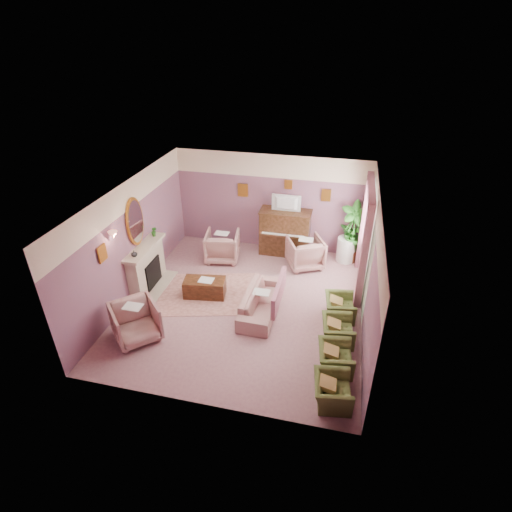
% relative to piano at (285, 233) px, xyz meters
% --- Properties ---
extents(floor, '(5.50, 6.00, 0.01)m').
position_rel_piano_xyz_m(floor, '(-0.50, -2.68, -0.65)').
color(floor, '#9A696F').
rests_on(floor, ground).
extents(ceiling, '(5.50, 6.00, 0.01)m').
position_rel_piano_xyz_m(ceiling, '(-0.50, -2.68, 2.15)').
color(ceiling, white).
rests_on(ceiling, wall_back).
extents(wall_back, '(5.50, 0.02, 2.80)m').
position_rel_piano_xyz_m(wall_back, '(-0.50, 0.32, 0.75)').
color(wall_back, '#6E5170').
rests_on(wall_back, floor).
extents(wall_front, '(5.50, 0.02, 2.80)m').
position_rel_piano_xyz_m(wall_front, '(-0.50, -5.68, 0.75)').
color(wall_front, '#6E5170').
rests_on(wall_front, floor).
extents(wall_left, '(0.02, 6.00, 2.80)m').
position_rel_piano_xyz_m(wall_left, '(-3.25, -2.68, 0.75)').
color(wall_left, '#6E5170').
rests_on(wall_left, floor).
extents(wall_right, '(0.02, 6.00, 2.80)m').
position_rel_piano_xyz_m(wall_right, '(2.25, -2.68, 0.75)').
color(wall_right, '#6E5170').
rests_on(wall_right, floor).
extents(picture_rail_band, '(5.50, 0.01, 0.65)m').
position_rel_piano_xyz_m(picture_rail_band, '(-0.50, 0.31, 1.82)').
color(picture_rail_band, '#FFE6C6').
rests_on(picture_rail_band, wall_back).
extents(stripe_panel, '(0.01, 3.00, 2.15)m').
position_rel_piano_xyz_m(stripe_panel, '(2.23, -1.38, 0.42)').
color(stripe_panel, '#A8B899').
rests_on(stripe_panel, wall_right).
extents(fireplace_surround, '(0.30, 1.40, 1.10)m').
position_rel_piano_xyz_m(fireplace_surround, '(-3.09, -2.48, -0.10)').
color(fireplace_surround, '#BEAC93').
rests_on(fireplace_surround, floor).
extents(fireplace_inset, '(0.18, 0.72, 0.68)m').
position_rel_piano_xyz_m(fireplace_inset, '(-2.99, -2.48, -0.25)').
color(fireplace_inset, black).
rests_on(fireplace_inset, floor).
extents(fire_ember, '(0.06, 0.54, 0.10)m').
position_rel_piano_xyz_m(fire_ember, '(-2.95, -2.48, -0.43)').
color(fire_ember, orange).
rests_on(fire_ember, floor).
extents(mantel_shelf, '(0.40, 1.55, 0.07)m').
position_rel_piano_xyz_m(mantel_shelf, '(-3.06, -2.48, 0.47)').
color(mantel_shelf, '#BEAC93').
rests_on(mantel_shelf, fireplace_surround).
extents(hearth, '(0.55, 1.50, 0.02)m').
position_rel_piano_xyz_m(hearth, '(-2.89, -2.48, -0.64)').
color(hearth, '#BEAC93').
rests_on(hearth, floor).
extents(mirror_frame, '(0.04, 0.72, 1.20)m').
position_rel_piano_xyz_m(mirror_frame, '(-3.20, -2.48, 1.15)').
color(mirror_frame, '#C58128').
rests_on(mirror_frame, wall_left).
extents(mirror_glass, '(0.01, 0.60, 1.06)m').
position_rel_piano_xyz_m(mirror_glass, '(-3.17, -2.48, 1.15)').
color(mirror_glass, silver).
rests_on(mirror_glass, wall_left).
extents(sconce_shade, '(0.20, 0.20, 0.16)m').
position_rel_piano_xyz_m(sconce_shade, '(-3.12, -3.53, 1.33)').
color(sconce_shade, '#E48B73').
rests_on(sconce_shade, wall_left).
extents(piano, '(1.40, 0.60, 1.30)m').
position_rel_piano_xyz_m(piano, '(0.00, 0.00, 0.00)').
color(piano, '#412614').
rests_on(piano, floor).
extents(piano_keyshelf, '(1.30, 0.12, 0.06)m').
position_rel_piano_xyz_m(piano_keyshelf, '(-0.00, -0.35, 0.07)').
color(piano_keyshelf, '#412614').
rests_on(piano_keyshelf, piano).
extents(piano_keys, '(1.20, 0.08, 0.02)m').
position_rel_piano_xyz_m(piano_keys, '(0.00, -0.35, 0.11)').
color(piano_keys, silver).
rests_on(piano_keys, piano).
extents(piano_top, '(1.45, 0.65, 0.04)m').
position_rel_piano_xyz_m(piano_top, '(0.00, 0.00, 0.66)').
color(piano_top, '#412614').
rests_on(piano_top, piano).
extents(television, '(0.80, 0.12, 0.48)m').
position_rel_piano_xyz_m(television, '(0.00, -0.05, 0.95)').
color(television, black).
rests_on(television, piano).
extents(print_back_left, '(0.30, 0.03, 0.38)m').
position_rel_piano_xyz_m(print_back_left, '(-1.30, 0.28, 1.07)').
color(print_back_left, '#C58128').
rests_on(print_back_left, wall_back).
extents(print_back_right, '(0.26, 0.03, 0.34)m').
position_rel_piano_xyz_m(print_back_right, '(1.05, 0.28, 1.13)').
color(print_back_right, '#C58128').
rests_on(print_back_right, wall_back).
extents(print_back_mid, '(0.22, 0.03, 0.26)m').
position_rel_piano_xyz_m(print_back_mid, '(0.00, 0.28, 1.35)').
color(print_back_mid, '#C58128').
rests_on(print_back_mid, wall_back).
extents(print_left_wall, '(0.03, 0.28, 0.36)m').
position_rel_piano_xyz_m(print_left_wall, '(-3.21, -3.88, 1.07)').
color(print_left_wall, '#C58128').
rests_on(print_left_wall, wall_left).
extents(window_blind, '(0.03, 1.40, 1.80)m').
position_rel_piano_xyz_m(window_blind, '(2.20, -1.13, 1.05)').
color(window_blind, silver).
rests_on(window_blind, wall_right).
extents(curtain_left, '(0.16, 0.34, 2.60)m').
position_rel_piano_xyz_m(curtain_left, '(2.12, -2.05, 0.65)').
color(curtain_left, '#A2596D').
rests_on(curtain_left, floor).
extents(curtain_right, '(0.16, 0.34, 2.60)m').
position_rel_piano_xyz_m(curtain_right, '(2.12, -0.21, 0.65)').
color(curtain_right, '#A2596D').
rests_on(curtain_right, floor).
extents(pelmet, '(0.16, 2.20, 0.16)m').
position_rel_piano_xyz_m(pelmet, '(2.12, -1.13, 1.91)').
color(pelmet, '#A2596D').
rests_on(pelmet, wall_right).
extents(mantel_plant, '(0.16, 0.16, 0.28)m').
position_rel_piano_xyz_m(mantel_plant, '(-3.05, -1.93, 0.64)').
color(mantel_plant, '#287120').
rests_on(mantel_plant, mantel_shelf).
extents(mantel_vase, '(0.16, 0.16, 0.16)m').
position_rel_piano_xyz_m(mantel_vase, '(-3.05, -2.98, 0.58)').
color(mantel_vase, '#FFE6C6').
rests_on(mantel_vase, mantel_shelf).
extents(area_rug, '(2.87, 2.36, 0.01)m').
position_rel_piano_xyz_m(area_rug, '(-1.45, -2.46, -0.64)').
color(area_rug, '#AD7168').
rests_on(area_rug, floor).
extents(coffee_table, '(1.06, 0.64, 0.45)m').
position_rel_piano_xyz_m(coffee_table, '(-1.54, -2.55, -0.43)').
color(coffee_table, '#40210F').
rests_on(coffee_table, floor).
extents(table_paper, '(0.35, 0.28, 0.01)m').
position_rel_piano_xyz_m(table_paper, '(-1.49, -2.55, -0.20)').
color(table_paper, silver).
rests_on(table_paper, coffee_table).
extents(sofa, '(0.62, 1.87, 0.76)m').
position_rel_piano_xyz_m(sofa, '(-0.06, -2.85, -0.27)').
color(sofa, tan).
rests_on(sofa, floor).
extents(sofa_throw, '(0.09, 1.42, 0.52)m').
position_rel_piano_xyz_m(sofa_throw, '(0.34, -2.85, -0.05)').
color(sofa_throw, '#A2596D').
rests_on(sofa_throw, sofa).
extents(floral_armchair_left, '(0.89, 0.89, 0.93)m').
position_rel_piano_xyz_m(floral_armchair_left, '(-1.64, -0.77, -0.19)').
color(floral_armchair_left, tan).
rests_on(floral_armchair_left, floor).
extents(floral_armchair_right, '(0.89, 0.89, 0.93)m').
position_rel_piano_xyz_m(floral_armchair_right, '(0.67, -0.60, -0.19)').
color(floral_armchair_right, tan).
rests_on(floral_armchair_right, floor).
extents(floral_armchair_front, '(0.89, 0.89, 0.93)m').
position_rel_piano_xyz_m(floral_armchair_front, '(-2.42, -4.34, -0.19)').
color(floral_armchair_front, tan).
rests_on(floral_armchair_front, floor).
extents(olive_chair_a, '(0.53, 0.76, 0.66)m').
position_rel_piano_xyz_m(olive_chair_a, '(1.72, -5.08, -0.32)').
color(olive_chair_a, '#515F29').
rests_on(olive_chair_a, floor).
extents(olive_chair_b, '(0.53, 0.76, 0.66)m').
position_rel_piano_xyz_m(olive_chair_b, '(1.72, -4.26, -0.32)').
color(olive_chair_b, '#515F29').
rests_on(olive_chair_b, floor).
extents(olive_chair_c, '(0.53, 0.76, 0.66)m').
position_rel_piano_xyz_m(olive_chair_c, '(1.72, -3.44, -0.32)').
color(olive_chair_c, '#515F29').
rests_on(olive_chair_c, floor).
extents(olive_chair_d, '(0.53, 0.76, 0.66)m').
position_rel_piano_xyz_m(olive_chair_d, '(1.72, -2.62, -0.32)').
color(olive_chair_d, '#515F29').
rests_on(olive_chair_d, floor).
extents(side_table, '(0.52, 0.52, 0.70)m').
position_rel_piano_xyz_m(side_table, '(1.76, -0.04, -0.30)').
color(side_table, silver).
rests_on(side_table, floor).
extents(side_plant_big, '(0.30, 0.30, 0.34)m').
position_rel_piano_xyz_m(side_plant_big, '(1.76, -0.04, 0.22)').
color(side_plant_big, '#287120').
rests_on(side_plant_big, side_table).
extents(side_plant_small, '(0.16, 0.16, 0.28)m').
position_rel_piano_xyz_m(side_plant_small, '(1.88, -0.14, 0.19)').
color(side_plant_small, '#287120').
rests_on(side_plant_small, side_table).
extents(palm_pot, '(0.34, 0.34, 0.34)m').
position_rel_piano_xyz_m(palm_pot, '(1.89, -0.05, -0.48)').
color(palm_pot, brown).
rests_on(palm_pot, floor).
extents(palm_plant, '(0.76, 0.76, 1.44)m').
position_rel_piano_xyz_m(palm_plant, '(1.89, -0.05, 0.41)').
color(palm_plant, '#287120').
rests_on(palm_plant, palm_pot).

